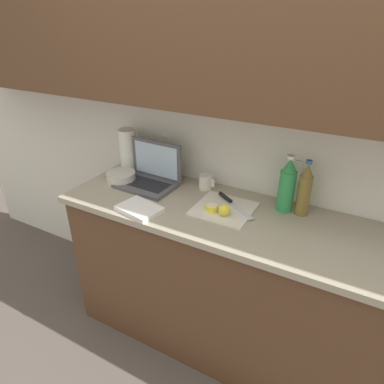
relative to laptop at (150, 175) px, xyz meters
name	(u,v)px	position (x,y,z in m)	size (l,w,h in m)	color
ground_plane	(237,344)	(0.66, -0.10, -0.98)	(12.00, 12.00, 0.00)	#564C47
wall_back	(275,82)	(0.66, 0.13, 0.57)	(5.20, 0.38, 2.60)	white
counter_unit	(245,288)	(0.68, -0.09, -0.51)	(2.05, 0.59, 0.92)	brown
laptop	(150,175)	(0.00, 0.00, 0.00)	(0.35, 0.25, 0.25)	#515156
cutting_board	(224,208)	(0.51, -0.07, -0.06)	(0.30, 0.29, 0.01)	silver
knife	(229,201)	(0.51, 0.00, -0.04)	(0.26, 0.19, 0.02)	silver
lemon_half_cut	(212,208)	(0.47, -0.12, -0.04)	(0.06, 0.06, 0.03)	yellow
lemon_whole_beside	(225,210)	(0.54, -0.13, -0.02)	(0.06, 0.06, 0.06)	yellow
bottle_green_soda	(305,190)	(0.88, 0.08, 0.08)	(0.07, 0.07, 0.30)	olive
bottle_oil_tall	(287,186)	(0.79, 0.08, 0.08)	(0.08, 0.08, 0.30)	#2D934C
measuring_cup	(205,182)	(0.32, 0.10, -0.02)	(0.10, 0.08, 0.09)	silver
bowl_white	(121,177)	(-0.17, -0.07, -0.03)	(0.17, 0.17, 0.06)	beige
paper_towel_roll	(129,150)	(-0.24, 0.11, 0.08)	(0.11, 0.11, 0.27)	white
dish_towel	(139,209)	(0.13, -0.29, -0.05)	(0.22, 0.16, 0.02)	white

